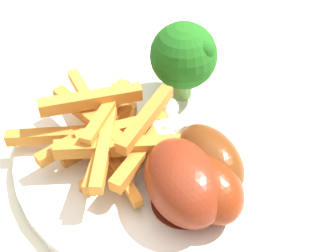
{
  "coord_description": "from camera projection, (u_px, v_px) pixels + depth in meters",
  "views": [
    {
      "loc": [
        0.14,
        -0.23,
        1.06
      ],
      "look_at": [
        -0.05,
        -0.02,
        0.78
      ],
      "focal_mm": 49.29,
      "sensor_mm": 36.0,
      "label": 1
    }
  ],
  "objects": [
    {
      "name": "broccoli_floret_front",
      "position": [
        183.0,
        56.0,
        0.43
      ],
      "size": [
        0.06,
        0.06,
        0.08
      ],
      "color": "#83BB5E",
      "rests_on": "dinner_plate"
    },
    {
      "name": "dining_table",
      "position": [
        217.0,
        229.0,
        0.47
      ],
      "size": [
        1.29,
        0.86,
        0.75
      ],
      "color": "silver",
      "rests_on": "ground_plane"
    },
    {
      "name": "chicken_drumstick_extra",
      "position": [
        206.0,
        156.0,
        0.37
      ],
      "size": [
        0.12,
        0.07,
        0.05
      ],
      "color": "#4B1D0A",
      "rests_on": "dinner_plate"
    },
    {
      "name": "chicken_drumstick_far",
      "position": [
        204.0,
        181.0,
        0.36
      ],
      "size": [
        0.12,
        0.07,
        0.05
      ],
      "color": "#5B1A09",
      "rests_on": "dinner_plate"
    },
    {
      "name": "chicken_drumstick_near",
      "position": [
        185.0,
        181.0,
        0.35
      ],
      "size": [
        0.13,
        0.09,
        0.05
      ],
      "color": "#5B190D",
      "rests_on": "dinner_plate"
    },
    {
      "name": "dinner_plate",
      "position": [
        168.0,
        146.0,
        0.42
      ],
      "size": [
        0.27,
        0.27,
        0.01
      ],
      "primitive_type": "cylinder",
      "color": "white",
      "rests_on": "dining_table"
    },
    {
      "name": "carrot_fries_pile",
      "position": [
        108.0,
        132.0,
        0.39
      ],
      "size": [
        0.16,
        0.13,
        0.05
      ],
      "color": "orange",
      "rests_on": "dinner_plate"
    }
  ]
}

